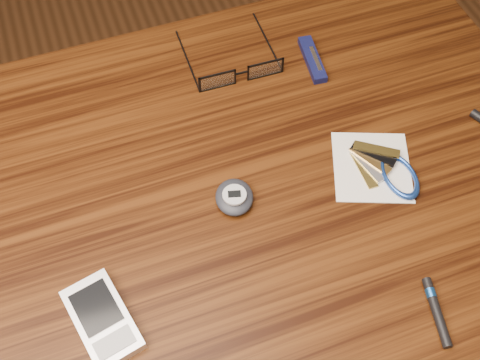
{
  "coord_description": "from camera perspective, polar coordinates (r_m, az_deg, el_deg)",
  "views": [
    {
      "loc": [
        -0.09,
        -0.37,
        1.4
      ],
      "look_at": [
        0.05,
        0.03,
        0.76
      ],
      "focal_mm": 45.0,
      "sensor_mm": 36.0,
      "label": 1
    }
  ],
  "objects": [
    {
      "name": "desk",
      "position": [
        0.84,
        -2.63,
        -6.74
      ],
      "size": [
        1.0,
        0.7,
        0.75
      ],
      "color": "#371A08",
      "rests_on": "ground"
    },
    {
      "name": "pda_phone",
      "position": [
        0.7,
        -12.94,
        -12.75
      ],
      "size": [
        0.08,
        0.11,
        0.02
      ],
      "color": "silver",
      "rests_on": "desk"
    },
    {
      "name": "eyeglasses",
      "position": [
        0.88,
        -0.01,
        10.23
      ],
      "size": [
        0.13,
        0.14,
        0.03
      ],
      "color": "black",
      "rests_on": "desk"
    },
    {
      "name": "pedometer",
      "position": [
        0.75,
        -0.54,
        -1.62
      ],
      "size": [
        0.06,
        0.07,
        0.02
      ],
      "color": "#20222A",
      "rests_on": "desk"
    },
    {
      "name": "pocket_knife",
      "position": [
        0.91,
        6.88,
        11.29
      ],
      "size": [
        0.03,
        0.09,
        0.01
      ],
      "color": "#101139",
      "rests_on": "desk"
    },
    {
      "name": "notepad_keys",
      "position": [
        0.8,
        13.61,
        0.94
      ],
      "size": [
        0.13,
        0.14,
        0.01
      ],
      "color": "white",
      "rests_on": "desk"
    },
    {
      "name": "black_blue_pen",
      "position": [
        0.72,
        18.09,
        -11.61
      ],
      "size": [
        0.03,
        0.08,
        0.01
      ],
      "color": "black",
      "rests_on": "desk"
    }
  ]
}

